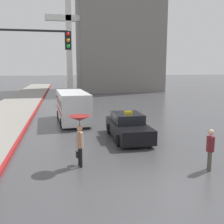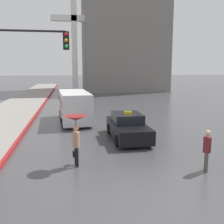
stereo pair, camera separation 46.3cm
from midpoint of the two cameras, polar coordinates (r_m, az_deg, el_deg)
ground_plane at (r=8.79m, az=7.99°, el=-17.44°), size 300.00×300.00×0.00m
taxi at (r=15.00m, az=4.30°, el=-3.29°), size 1.91×4.54×1.59m
ambulance_van at (r=19.79m, az=-7.56°, el=1.49°), size 2.41×5.82×2.25m
pedestrian_with_umbrella at (r=10.60m, az=-6.64°, el=-3.34°), size 0.91×0.91×2.11m
pedestrian_man at (r=10.89m, az=21.14°, el=-7.17°), size 0.40×0.45×1.65m
traffic_light at (r=12.49m, az=-18.18°, el=9.60°), size 3.62×0.38×5.91m
building_tower_near at (r=50.48m, az=2.56°, el=18.16°), size 14.25×13.20×23.24m
monument_cross at (r=44.13m, az=-7.92°, el=16.33°), size 7.23×0.90×16.43m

